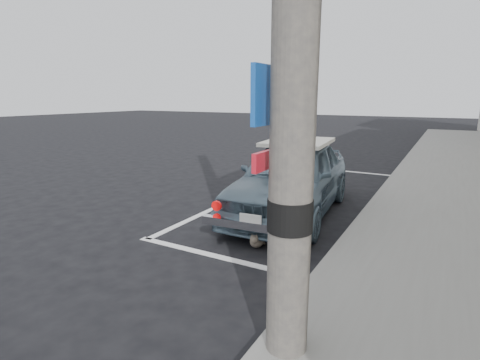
{
  "coord_description": "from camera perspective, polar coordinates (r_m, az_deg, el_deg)",
  "views": [
    {
      "loc": [
        3.06,
        -4.59,
        2.19
      ],
      "look_at": [
        -0.08,
        1.02,
        0.75
      ],
      "focal_mm": 28.0,
      "sensor_mm": 36.0,
      "label": 1
    }
  ],
  "objects": [
    {
      "name": "retro_coupe",
      "position": [
        7.14,
        7.84,
        0.51
      ],
      "size": [
        2.03,
        4.24,
        1.4
      ],
      "rotation": [
        0.0,
        0.0,
        0.1
      ],
      "color": "slate",
      "rests_on": "ground"
    },
    {
      "name": "pline_rear",
      "position": [
        5.3,
        -2.56,
        -11.77
      ],
      "size": [
        3.0,
        0.12,
        0.01
      ],
      "primitive_type": "cube",
      "color": "silver",
      "rests_on": "ground"
    },
    {
      "name": "pline_side",
      "position": [
        8.84,
        1.69,
        -1.69
      ],
      "size": [
        0.12,
        7.0,
        0.01
      ],
      "primitive_type": "cube",
      "color": "silver",
      "rests_on": "ground"
    },
    {
      "name": "ground",
      "position": [
        5.94,
        -4.14,
        -9.06
      ],
      "size": [
        80.0,
        80.0,
        0.0
      ],
      "primitive_type": "plane",
      "color": "black",
      "rests_on": "ground"
    },
    {
      "name": "sidewalk",
      "position": [
        6.92,
        29.13,
        -6.83
      ],
      "size": [
        2.8,
        40.0,
        0.15
      ],
      "primitive_type": "cube",
      "color": "slate",
      "rests_on": "ground"
    },
    {
      "name": "cat",
      "position": [
        5.61,
        2.59,
        -9.07
      ],
      "size": [
        0.26,
        0.48,
        0.25
      ],
      "rotation": [
        0.0,
        0.0,
        0.16
      ],
      "color": "#776B5A",
      "rests_on": "ground"
    },
    {
      "name": "pline_front",
      "position": [
        11.59,
        16.0,
        1.28
      ],
      "size": [
        3.0,
        0.12,
        0.01
      ],
      "primitive_type": "cube",
      "color": "silver",
      "rests_on": "ground"
    }
  ]
}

